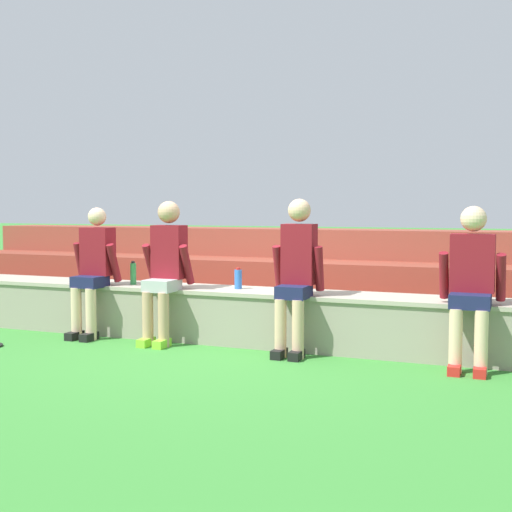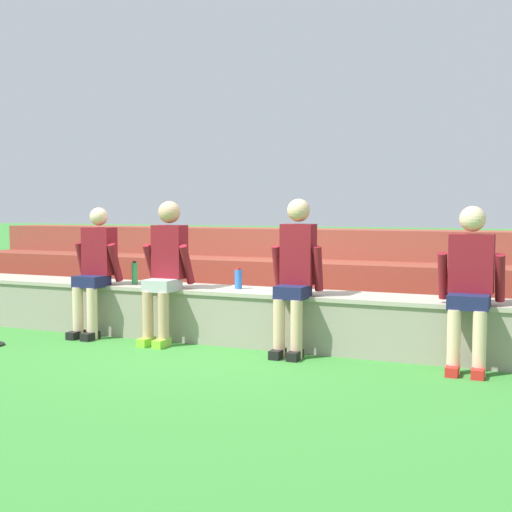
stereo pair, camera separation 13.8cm
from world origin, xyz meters
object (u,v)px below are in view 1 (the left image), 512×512
Objects in this scene: person_center at (296,271)px; water_bottle_mid_left at (238,279)px; water_bottle_mid_right at (133,273)px; person_far_left at (93,268)px; person_left_of_center at (165,266)px; person_right_of_center at (471,281)px.

water_bottle_mid_left is at bearing 156.31° from person_center.
water_bottle_mid_right is at bearing -177.00° from water_bottle_mid_left.
person_far_left is 0.88m from person_left_of_center.
person_right_of_center is (1.57, -0.01, -0.03)m from person_center.
water_bottle_mid_left is (1.55, 0.32, -0.09)m from person_far_left.
water_bottle_mid_right is at bearing 37.06° from person_far_left.
person_left_of_center is 0.75m from water_bottle_mid_left.
person_far_left is 6.31× the size of water_bottle_mid_left.
water_bottle_mid_left is 0.86× the size of water_bottle_mid_right.
person_far_left is at bearing 179.78° from person_right_of_center.
person_right_of_center is at bearing -8.17° from water_bottle_mid_left.
person_left_of_center is 0.99× the size of person_center.
person_center is 6.68× the size of water_bottle_mid_left.
person_far_left is 1.58m from water_bottle_mid_left.
person_far_left is at bearing -168.44° from water_bottle_mid_left.
person_center is at bearing -7.56° from water_bottle_mid_right.
person_far_left is 3.85m from person_right_of_center.
person_right_of_center is at bearing -4.35° from water_bottle_mid_right.
person_left_of_center reaches higher than person_far_left.
person_far_left is 5.43× the size of water_bottle_mid_right.
person_center is 1.57m from person_right_of_center.
person_right_of_center is (3.85, -0.01, 0.02)m from person_far_left.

